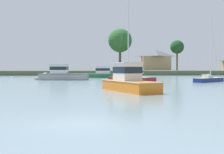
{
  "coord_description": "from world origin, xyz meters",
  "views": [
    {
      "loc": [
        0.65,
        -10.87,
        2.14
      ],
      "look_at": [
        2.6,
        22.33,
        1.11
      ],
      "focal_mm": 44.88,
      "sensor_mm": 36.0,
      "label": 1
    }
  ],
  "objects_px": {
    "cruiser_orange": "(125,84)",
    "cruiser_green": "(105,75)",
    "cruiser_grey": "(58,77)",
    "mooring_buoy_white": "(12,78)",
    "sailboat_maroon": "(131,81)",
    "sailboat_navy": "(209,81)"
  },
  "relations": [
    {
      "from": "cruiser_grey",
      "to": "cruiser_green",
      "type": "bearing_deg",
      "value": 53.89
    },
    {
      "from": "cruiser_green",
      "to": "sailboat_navy",
      "type": "relative_size",
      "value": 0.88
    },
    {
      "from": "cruiser_orange",
      "to": "cruiser_green",
      "type": "bearing_deg",
      "value": 91.16
    },
    {
      "from": "cruiser_orange",
      "to": "cruiser_grey",
      "type": "xyz_separation_m",
      "value": [
        -9.72,
        24.91,
        0.03
      ]
    },
    {
      "from": "sailboat_navy",
      "to": "cruiser_grey",
      "type": "xyz_separation_m",
      "value": [
        -24.56,
        8.88,
        0.42
      ]
    },
    {
      "from": "sailboat_maroon",
      "to": "mooring_buoy_white",
      "type": "relative_size",
      "value": 23.21
    },
    {
      "from": "cruiser_orange",
      "to": "cruiser_grey",
      "type": "distance_m",
      "value": 26.74
    },
    {
      "from": "cruiser_green",
      "to": "mooring_buoy_white",
      "type": "bearing_deg",
      "value": -172.21
    },
    {
      "from": "cruiser_orange",
      "to": "sailboat_maroon",
      "type": "bearing_deg",
      "value": 80.59
    },
    {
      "from": "sailboat_maroon",
      "to": "mooring_buoy_white",
      "type": "distance_m",
      "value": 30.28
    },
    {
      "from": "cruiser_green",
      "to": "cruiser_orange",
      "type": "height_order",
      "value": "cruiser_green"
    },
    {
      "from": "cruiser_orange",
      "to": "sailboat_navy",
      "type": "bearing_deg",
      "value": 47.2
    },
    {
      "from": "sailboat_navy",
      "to": "sailboat_maroon",
      "type": "bearing_deg",
      "value": -175.41
    },
    {
      "from": "cruiser_grey",
      "to": "mooring_buoy_white",
      "type": "height_order",
      "value": "cruiser_grey"
    },
    {
      "from": "sailboat_maroon",
      "to": "cruiser_green",
      "type": "bearing_deg",
      "value": 98.33
    },
    {
      "from": "cruiser_green",
      "to": "cruiser_grey",
      "type": "relative_size",
      "value": 0.87
    },
    {
      "from": "sailboat_navy",
      "to": "mooring_buoy_white",
      "type": "relative_size",
      "value": 18.31
    },
    {
      "from": "sailboat_maroon",
      "to": "cruiser_green",
      "type": "height_order",
      "value": "sailboat_maroon"
    },
    {
      "from": "sailboat_navy",
      "to": "mooring_buoy_white",
      "type": "bearing_deg",
      "value": 152.59
    },
    {
      "from": "sailboat_maroon",
      "to": "cruiser_green",
      "type": "relative_size",
      "value": 1.45
    },
    {
      "from": "cruiser_grey",
      "to": "mooring_buoy_white",
      "type": "xyz_separation_m",
      "value": [
        -11.01,
        9.56,
        -0.55
      ]
    },
    {
      "from": "mooring_buoy_white",
      "to": "sailboat_maroon",
      "type": "bearing_deg",
      "value": -39.93
    }
  ]
}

